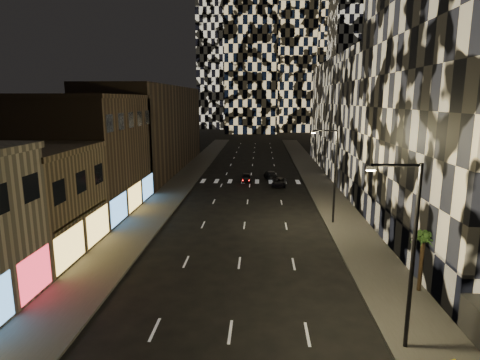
# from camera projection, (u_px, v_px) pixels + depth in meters

# --- Properties ---
(sidewalk_left) EXTENTS (4.00, 120.00, 0.15)m
(sidewalk_left) POSITION_uv_depth(u_px,v_px,m) (183.00, 180.00, 59.58)
(sidewalk_left) COLOR #47443F
(sidewalk_left) RESTS_ON ground
(sidewalk_right) EXTENTS (4.00, 120.00, 0.15)m
(sidewalk_right) POSITION_uv_depth(u_px,v_px,m) (319.00, 182.00, 58.56)
(sidewalk_right) COLOR #47443F
(sidewalk_right) RESTS_ON ground
(curb_left) EXTENTS (0.20, 120.00, 0.15)m
(curb_left) POSITION_uv_depth(u_px,v_px,m) (197.00, 180.00, 59.47)
(curb_left) COLOR #4C4C47
(curb_left) RESTS_ON ground
(curb_right) EXTENTS (0.20, 120.00, 0.15)m
(curb_right) POSITION_uv_depth(u_px,v_px,m) (304.00, 181.00, 58.67)
(curb_right) COLOR #4C4C47
(curb_right) RESTS_ON ground
(retail_tan) EXTENTS (10.00, 10.00, 8.00)m
(retail_tan) POSITION_uv_depth(u_px,v_px,m) (19.00, 204.00, 30.77)
(retail_tan) COLOR #756146
(retail_tan) RESTS_ON ground
(retail_brown) EXTENTS (10.00, 15.00, 12.00)m
(retail_brown) POSITION_uv_depth(u_px,v_px,m) (87.00, 156.00, 42.61)
(retail_brown) COLOR brown
(retail_brown) RESTS_ON ground
(retail_filler_left) EXTENTS (10.00, 40.00, 14.00)m
(retail_filler_left) POSITION_uv_depth(u_px,v_px,m) (153.00, 128.00, 68.35)
(retail_filler_left) COLOR brown
(retail_filler_left) RESTS_ON ground
(midrise_base) EXTENTS (0.60, 25.00, 3.00)m
(midrise_base) POSITION_uv_depth(u_px,v_px,m) (390.00, 227.00, 33.20)
(midrise_base) COLOR #383838
(midrise_base) RESTS_ON ground
(midrise_filler_right) EXTENTS (16.00, 40.00, 18.00)m
(midrise_filler_right) POSITION_uv_depth(u_px,v_px,m) (378.00, 118.00, 63.13)
(midrise_filler_right) COLOR #232326
(midrise_filler_right) RESTS_ON ground
(streetlight_near) EXTENTS (2.55, 0.25, 9.00)m
(streetlight_near) POSITION_uv_depth(u_px,v_px,m) (409.00, 245.00, 18.45)
(streetlight_near) COLOR black
(streetlight_near) RESTS_ON sidewalk_right
(streetlight_far) EXTENTS (2.55, 0.25, 9.00)m
(streetlight_far) POSITION_uv_depth(u_px,v_px,m) (333.00, 170.00, 38.02)
(streetlight_far) COLOR black
(streetlight_far) RESTS_ON sidewalk_right
(car_dark_midlane) EXTENTS (1.62, 3.68, 1.23)m
(car_dark_midlane) POSITION_uv_depth(u_px,v_px,m) (246.00, 177.00, 58.85)
(car_dark_midlane) COLOR black
(car_dark_midlane) RESTS_ON ground
(car_dark_oncoming) EXTENTS (2.23, 4.35, 1.21)m
(car_dark_oncoming) POSITION_uv_depth(u_px,v_px,m) (271.00, 175.00, 61.04)
(car_dark_oncoming) COLOR black
(car_dark_oncoming) RESTS_ON ground
(car_dark_rightlane) EXTENTS (2.21, 4.16, 1.11)m
(car_dark_rightlane) POSITION_uv_depth(u_px,v_px,m) (279.00, 182.00, 55.76)
(car_dark_rightlane) COLOR black
(car_dark_rightlane) RESTS_ON ground
(palm_tree) EXTENTS (1.98, 1.97, 3.89)m
(palm_tree) POSITION_uv_depth(u_px,v_px,m) (423.00, 242.00, 24.52)
(palm_tree) COLOR #47331E
(palm_tree) RESTS_ON sidewalk_right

